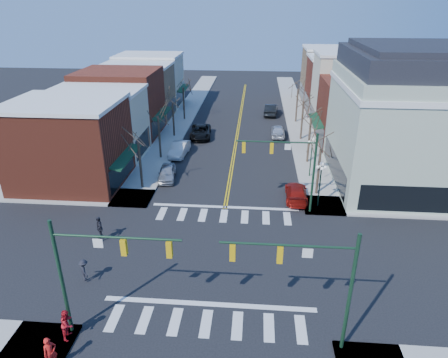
% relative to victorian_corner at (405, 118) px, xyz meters
% --- Properties ---
extents(ground, '(160.00, 160.00, 0.00)m').
position_rel_victorian_corner_xyz_m(ground, '(-16.50, -14.50, -6.66)').
color(ground, black).
rests_on(ground, ground).
extents(sidewalk_left, '(3.50, 70.00, 0.15)m').
position_rel_victorian_corner_xyz_m(sidewalk_left, '(-25.25, 5.50, -6.58)').
color(sidewalk_left, '#9E9B93').
rests_on(sidewalk_left, ground).
extents(sidewalk_right, '(3.50, 70.00, 0.15)m').
position_rel_victorian_corner_xyz_m(sidewalk_right, '(-7.75, 5.50, -6.58)').
color(sidewalk_right, '#9E9B93').
rests_on(sidewalk_right, ground).
extents(bldg_left_brick_a, '(10.00, 8.50, 8.00)m').
position_rel_victorian_corner_xyz_m(bldg_left_brick_a, '(-32.00, -2.75, -2.66)').
color(bldg_left_brick_a, maroon).
rests_on(bldg_left_brick_a, ground).
extents(bldg_left_stucco_a, '(10.00, 7.00, 7.50)m').
position_rel_victorian_corner_xyz_m(bldg_left_stucco_a, '(-32.00, 5.00, -2.91)').
color(bldg_left_stucco_a, beige).
rests_on(bldg_left_stucco_a, ground).
extents(bldg_left_brick_b, '(10.00, 9.00, 8.50)m').
position_rel_victorian_corner_xyz_m(bldg_left_brick_b, '(-32.00, 13.00, -2.41)').
color(bldg_left_brick_b, maroon).
rests_on(bldg_left_brick_b, ground).
extents(bldg_left_tan, '(10.00, 7.50, 7.80)m').
position_rel_victorian_corner_xyz_m(bldg_left_tan, '(-32.00, 21.25, -2.76)').
color(bldg_left_tan, '#9E7D57').
rests_on(bldg_left_tan, ground).
extents(bldg_left_stucco_b, '(10.00, 8.00, 8.20)m').
position_rel_victorian_corner_xyz_m(bldg_left_stucco_b, '(-32.00, 29.00, -2.56)').
color(bldg_left_stucco_b, beige).
rests_on(bldg_left_stucco_b, ground).
extents(bldg_right_brick_a, '(10.00, 8.50, 8.00)m').
position_rel_victorian_corner_xyz_m(bldg_right_brick_a, '(-1.00, 11.25, -2.66)').
color(bldg_right_brick_a, maroon).
rests_on(bldg_right_brick_a, ground).
extents(bldg_right_stucco, '(10.00, 7.00, 10.00)m').
position_rel_victorian_corner_xyz_m(bldg_right_stucco, '(-1.00, 19.00, -1.66)').
color(bldg_right_stucco, beige).
rests_on(bldg_right_stucco, ground).
extents(bldg_right_brick_b, '(10.00, 8.00, 8.50)m').
position_rel_victorian_corner_xyz_m(bldg_right_brick_b, '(-1.00, 26.50, -2.41)').
color(bldg_right_brick_b, maroon).
rests_on(bldg_right_brick_b, ground).
extents(bldg_right_tan, '(10.00, 8.00, 9.00)m').
position_rel_victorian_corner_xyz_m(bldg_right_tan, '(-1.00, 34.50, -2.16)').
color(bldg_right_tan, '#9E7D57').
rests_on(bldg_right_tan, ground).
extents(victorian_corner, '(12.25, 14.25, 13.30)m').
position_rel_victorian_corner_xyz_m(victorian_corner, '(0.00, 0.00, 0.00)').
color(victorian_corner, '#AAB9A0').
rests_on(victorian_corner, ground).
extents(traffic_mast_near_left, '(6.60, 0.28, 7.20)m').
position_rel_victorian_corner_xyz_m(traffic_mast_near_left, '(-22.05, -21.90, -1.95)').
color(traffic_mast_near_left, '#14331E').
rests_on(traffic_mast_near_left, ground).
extents(traffic_mast_near_right, '(6.60, 0.28, 7.20)m').
position_rel_victorian_corner_xyz_m(traffic_mast_near_right, '(-10.95, -21.90, -1.95)').
color(traffic_mast_near_right, '#14331E').
rests_on(traffic_mast_near_right, ground).
extents(traffic_mast_far_right, '(6.60, 0.28, 7.20)m').
position_rel_victorian_corner_xyz_m(traffic_mast_far_right, '(-10.95, -7.10, -1.95)').
color(traffic_mast_far_right, '#14331E').
rests_on(traffic_mast_far_right, ground).
extents(lamppost_corner, '(0.36, 0.36, 4.33)m').
position_rel_victorian_corner_xyz_m(lamppost_corner, '(-8.30, -6.00, -3.70)').
color(lamppost_corner, '#14331E').
rests_on(lamppost_corner, ground).
extents(lamppost_midblock, '(0.36, 0.36, 4.33)m').
position_rel_victorian_corner_xyz_m(lamppost_midblock, '(-8.30, 0.50, -3.70)').
color(lamppost_midblock, '#14331E').
rests_on(lamppost_midblock, ground).
extents(tree_left_a, '(0.24, 0.24, 4.76)m').
position_rel_victorian_corner_xyz_m(tree_left_a, '(-24.90, -3.50, -4.28)').
color(tree_left_a, '#382B21').
rests_on(tree_left_a, ground).
extents(tree_left_b, '(0.24, 0.24, 5.04)m').
position_rel_victorian_corner_xyz_m(tree_left_b, '(-24.90, 4.50, -4.14)').
color(tree_left_b, '#382B21').
rests_on(tree_left_b, ground).
extents(tree_left_c, '(0.24, 0.24, 4.55)m').
position_rel_victorian_corner_xyz_m(tree_left_c, '(-24.90, 12.50, -4.38)').
color(tree_left_c, '#382B21').
rests_on(tree_left_c, ground).
extents(tree_left_d, '(0.24, 0.24, 4.90)m').
position_rel_victorian_corner_xyz_m(tree_left_d, '(-24.90, 20.50, -4.21)').
color(tree_left_d, '#382B21').
rests_on(tree_left_d, ground).
extents(tree_right_a, '(0.24, 0.24, 4.62)m').
position_rel_victorian_corner_xyz_m(tree_right_a, '(-8.10, -3.50, -4.35)').
color(tree_right_a, '#382B21').
rests_on(tree_right_a, ground).
extents(tree_right_b, '(0.24, 0.24, 5.18)m').
position_rel_victorian_corner_xyz_m(tree_right_b, '(-8.10, 4.50, -4.07)').
color(tree_right_b, '#382B21').
rests_on(tree_right_b, ground).
extents(tree_right_c, '(0.24, 0.24, 4.83)m').
position_rel_victorian_corner_xyz_m(tree_right_c, '(-8.10, 12.50, -4.24)').
color(tree_right_c, '#382B21').
rests_on(tree_right_c, ground).
extents(tree_right_d, '(0.24, 0.24, 4.97)m').
position_rel_victorian_corner_xyz_m(tree_right_d, '(-8.10, 20.50, -4.17)').
color(tree_right_d, '#382B21').
rests_on(tree_right_d, ground).
extents(car_left_near, '(2.16, 4.32, 1.41)m').
position_rel_victorian_corner_xyz_m(car_left_near, '(-22.90, -1.21, -5.95)').
color(car_left_near, '#A8A9AD').
rests_on(car_left_near, ground).
extents(car_left_mid, '(2.00, 4.83, 1.56)m').
position_rel_victorian_corner_xyz_m(car_left_mid, '(-22.90, 5.60, -5.88)').
color(car_left_mid, silver).
rests_on(car_left_mid, ground).
extents(car_left_far, '(3.04, 5.81, 1.56)m').
position_rel_victorian_corner_xyz_m(car_left_far, '(-21.30, 12.39, -5.88)').
color(car_left_far, black).
rests_on(car_left_far, ground).
extents(car_right_near, '(2.04, 4.76, 1.37)m').
position_rel_victorian_corner_xyz_m(car_right_near, '(-10.10, -4.66, -5.97)').
color(car_right_near, '#9B150E').
rests_on(car_right_near, ground).
extents(car_right_mid, '(1.96, 4.65, 1.57)m').
position_rel_victorian_corner_xyz_m(car_right_mid, '(-11.04, 13.59, -5.87)').
color(car_right_mid, silver).
rests_on(car_right_mid, ground).
extents(car_right_far, '(2.36, 5.37, 1.72)m').
position_rel_victorian_corner_xyz_m(car_right_far, '(-11.70, 24.30, -5.80)').
color(car_right_far, black).
rests_on(car_right_far, ground).
extents(pedestrian_red_a, '(0.75, 0.79, 1.81)m').
position_rel_victorian_corner_xyz_m(pedestrian_red_a, '(-23.80, -24.32, -5.60)').
color(pedestrian_red_a, red).
rests_on(pedestrian_red_a, sidewalk_left).
extents(pedestrian_red_b, '(0.71, 0.90, 1.80)m').
position_rel_victorian_corner_xyz_m(pedestrian_red_b, '(-23.80, -22.38, -5.61)').
color(pedestrian_red_b, red).
rests_on(pedestrian_red_b, sidewalk_left).
extents(pedestrian_dark_a, '(1.03, 1.19, 1.92)m').
position_rel_victorian_corner_xyz_m(pedestrian_dark_a, '(-25.61, -12.81, -5.55)').
color(pedestrian_dark_a, black).
rests_on(pedestrian_dark_a, sidewalk_left).
extents(pedestrian_dark_b, '(1.06, 1.14, 1.55)m').
position_rel_victorian_corner_xyz_m(pedestrian_dark_b, '(-24.84, -17.65, -5.73)').
color(pedestrian_dark_b, black).
rests_on(pedestrian_dark_b, sidewalk_left).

